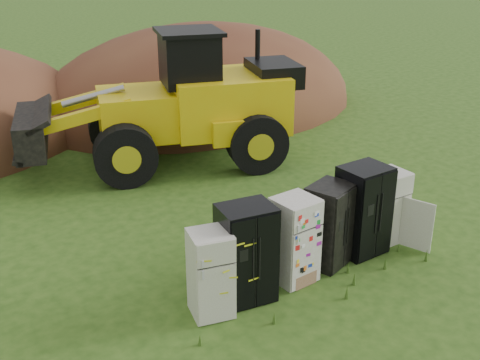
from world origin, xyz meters
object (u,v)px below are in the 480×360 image
object	(u,v)px
fridge_black_side	(246,253)
wheel_loader	(157,101)
fridge_leftmost	(211,274)
fridge_black_right	(363,210)
fridge_sticker	(294,240)
fridge_dark_mid	(329,225)
fridge_open_door	(387,206)

from	to	relation	value
fridge_black_side	wheel_loader	bearing A→B (deg)	84.77
fridge_leftmost	fridge_black_right	xyz separation A→B (m)	(3.88, 0.01, 0.16)
fridge_black_side	fridge_sticker	world-z (taller)	fridge_black_side
wheel_loader	fridge_black_right	bearing A→B (deg)	-61.78
fridge_leftmost	fridge_dark_mid	xyz separation A→B (m)	(2.94, 0.06, 0.06)
fridge_leftmost	fridge_black_side	distance (m)	0.82
fridge_open_door	fridge_black_side	bearing A→B (deg)	-176.51
fridge_sticker	fridge_open_door	world-z (taller)	fridge_sticker
fridge_black_side	fridge_open_door	size ratio (longest dim) A/B	1.15
fridge_leftmost	fridge_open_door	distance (m)	4.69
fridge_open_door	wheel_loader	world-z (taller)	wheel_loader
fridge_black_right	wheel_loader	bearing A→B (deg)	99.04
fridge_black_side	wheel_loader	distance (m)	7.47
fridge_dark_mid	fridge_black_side	bearing A→B (deg)	164.97
fridge_leftmost	fridge_sticker	xyz separation A→B (m)	(1.95, -0.00, 0.06)
fridge_dark_mid	fridge_black_right	world-z (taller)	fridge_black_right
fridge_sticker	fridge_dark_mid	xyz separation A→B (m)	(0.99, 0.06, -0.00)
fridge_sticker	fridge_black_right	distance (m)	1.93
fridge_leftmost	fridge_black_side	bearing A→B (deg)	17.62
fridge_black_right	fridge_open_door	xyz separation A→B (m)	(0.81, 0.03, -0.15)
fridge_open_door	wheel_loader	distance (m)	7.40
fridge_dark_mid	wheel_loader	distance (m)	7.15
fridge_sticker	fridge_open_door	size ratio (longest dim) A/B	1.07
fridge_sticker	fridge_black_side	bearing A→B (deg)	177.32
fridge_leftmost	wheel_loader	distance (m)	7.77
fridge_leftmost	fridge_open_door	size ratio (longest dim) A/B	0.99
fridge_black_right	fridge_open_door	world-z (taller)	fridge_black_right
fridge_open_door	fridge_black_right	bearing A→B (deg)	-174.44
fridge_dark_mid	fridge_black_right	xyz separation A→B (m)	(0.94, -0.05, 0.10)
fridge_leftmost	fridge_sticker	bearing A→B (deg)	15.69
fridge_leftmost	fridge_black_side	world-z (taller)	fridge_black_side
fridge_black_side	fridge_black_right	bearing A→B (deg)	10.79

